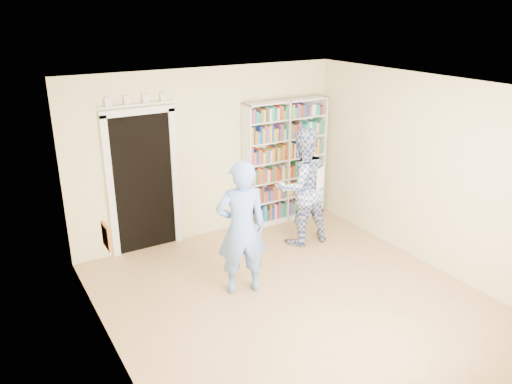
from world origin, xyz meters
The scene contains 11 objects.
floor centered at (0.00, 0.00, 0.00)m, with size 5.00×5.00×0.00m, color #AD8354.
ceiling centered at (0.00, 0.00, 2.70)m, with size 5.00×5.00×0.00m, color white.
wall_back centered at (0.00, 2.50, 1.35)m, with size 4.50×4.50×0.00m, color beige.
wall_left centered at (-2.25, 0.00, 1.35)m, with size 5.00×5.00×0.00m, color beige.
wall_right centered at (2.25, 0.00, 1.35)m, with size 5.00×5.00×0.00m, color beige.
bookshelf centered at (1.35, 2.34, 1.07)m, with size 1.53×0.29×2.11m.
doorway centered at (-1.10, 2.48, 1.18)m, with size 1.10×0.08×2.43m.
wall_art centered at (-2.23, 0.20, 1.40)m, with size 0.03×0.25×0.25m, color brown.
man_blue centered at (-0.46, 0.63, 0.90)m, with size 0.66×0.43×1.80m, color #658DE1.
man_plaid centered at (1.07, 1.45, 0.93)m, with size 0.90×0.70×1.85m, color #324B9A.
paper_sheet centered at (1.22, 1.20, 1.12)m, with size 0.23×0.01×0.33m, color white.
Camera 1 is at (-3.25, -4.42, 3.54)m, focal length 35.00 mm.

